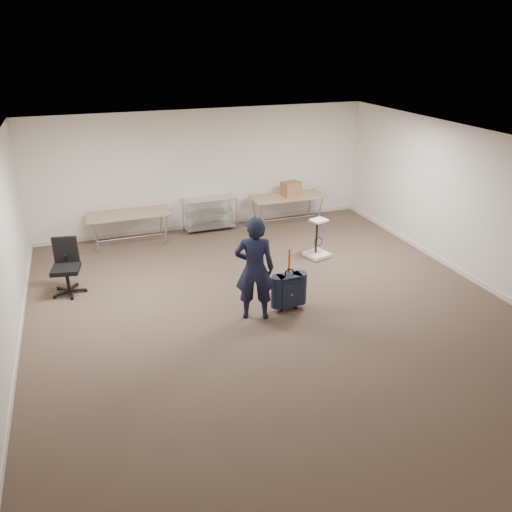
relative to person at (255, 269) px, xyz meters
name	(u,v)px	position (x,y,z in m)	size (l,w,h in m)	color
ground	(275,313)	(0.36, -0.02, -0.88)	(9.00, 9.00, 0.00)	#4B382D
room_shell	(248,277)	(0.36, 1.36, -0.83)	(8.00, 9.00, 9.00)	white
folding_table_left	(128,215)	(-1.54, 3.93, -0.20)	(1.80, 0.75, 0.73)	#907758
folding_table_right	(287,198)	(2.26, 3.93, -0.20)	(1.80, 0.75, 0.73)	#907758
wire_shelf	(210,213)	(0.36, 4.18, -0.44)	(1.22, 0.47, 0.80)	silver
person	(255,269)	(0.00, 0.00, 0.00)	(0.64, 0.42, 1.76)	black
suitcase	(289,290)	(0.62, 0.02, -0.50)	(0.41, 0.24, 1.11)	black
office_chair	(68,277)	(-2.88, 1.97, -0.57)	(0.61, 0.61, 1.01)	black
equipment_cart	(317,247)	(2.07, 1.86, -0.66)	(0.56, 0.56, 0.84)	beige
cardboard_box	(291,189)	(2.36, 3.97, 0.01)	(0.43, 0.33, 0.33)	#926044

